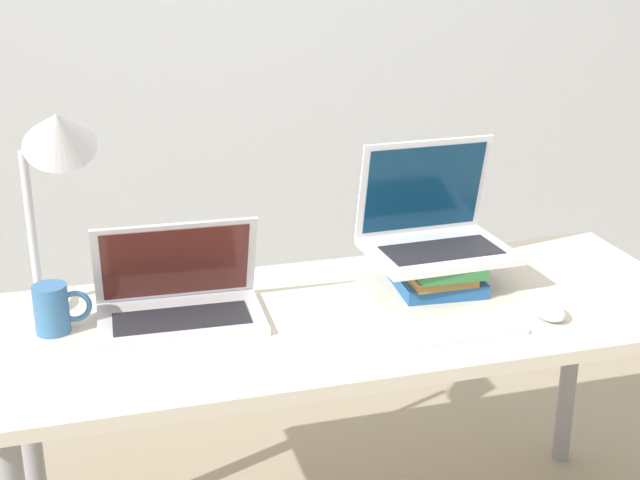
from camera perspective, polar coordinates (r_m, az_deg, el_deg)
The scene contains 8 objects.
desk at distance 2.09m, azimuth 2.14°, elevation -6.43°, with size 1.63×0.64×0.70m.
laptop_left at distance 2.02m, azimuth -8.99°, elevation -3.80°, with size 0.37×0.25×0.23m.
book_stack at distance 2.20m, azimuth 7.24°, elevation -1.85°, with size 0.22×0.28×0.08m.
laptop_on_books at distance 2.18m, azimuth 7.28°, elevation 0.67°, with size 0.35×0.27×0.27m.
wireless_keyboard at distance 1.97m, azimuth 9.09°, elevation -5.66°, with size 0.27×0.12×0.01m.
mouse at distance 2.08m, azimuth 14.34°, elevation -4.34°, with size 0.07×0.11×0.04m.
mug at distance 2.01m, azimuth -16.68°, elevation -4.23°, with size 0.12×0.07×0.11m.
desk_lamp at distance 2.02m, azimuth -16.61°, elevation 5.36°, with size 0.23×0.20×0.51m.
Camera 1 is at (-0.58, -1.45, 1.56)m, focal length 50.00 mm.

